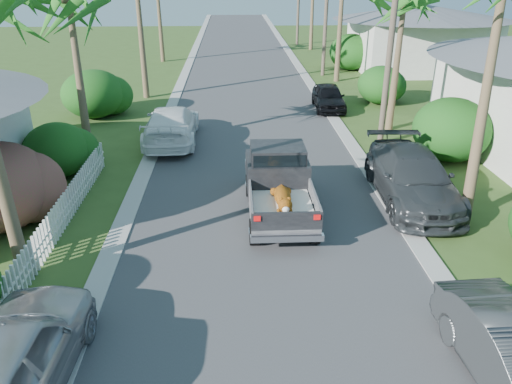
{
  "coord_description": "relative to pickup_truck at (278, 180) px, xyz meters",
  "views": [
    {
      "loc": [
        -0.88,
        -7.68,
        7.24
      ],
      "look_at": [
        -0.27,
        5.06,
        1.4
      ],
      "focal_mm": 35.0,
      "sensor_mm": 36.0,
      "label": 1
    }
  ],
  "objects": [
    {
      "name": "ground",
      "position": [
        -0.51,
        -6.81,
        -1.01
      ],
      "size": [
        120.0,
        120.0,
        0.0
      ],
      "primitive_type": "plane",
      "color": "#36501E",
      "rests_on": "ground"
    },
    {
      "name": "road",
      "position": [
        -0.51,
        18.19,
        -1.0
      ],
      "size": [
        8.0,
        100.0,
        0.02
      ],
      "primitive_type": "cube",
      "color": "#38383A",
      "rests_on": "ground"
    },
    {
      "name": "curb_left",
      "position": [
        -4.81,
        18.19,
        -0.98
      ],
      "size": [
        0.6,
        100.0,
        0.06
      ],
      "primitive_type": "cube",
      "color": "#A5A39E",
      "rests_on": "ground"
    },
    {
      "name": "curb_right",
      "position": [
        3.79,
        18.19,
        -0.98
      ],
      "size": [
        0.6,
        100.0,
        0.06
      ],
      "primitive_type": "cube",
      "color": "#A5A39E",
      "rests_on": "ground"
    },
    {
      "name": "pickup_truck",
      "position": [
        0.0,
        0.0,
        0.0
      ],
      "size": [
        1.98,
        5.12,
        2.06
      ],
      "color": "black",
      "rests_on": "ground"
    },
    {
      "name": "parked_car_rm",
      "position": [
        4.49,
        0.43,
        -0.19
      ],
      "size": [
        2.49,
        5.7,
        1.63
      ],
      "primitive_type": "imported",
      "rotation": [
        0.0,
        0.0,
        -0.04
      ],
      "color": "#333739",
      "rests_on": "ground"
    },
    {
      "name": "parked_car_rf",
      "position": [
        3.83,
        12.07,
        -0.35
      ],
      "size": [
        1.71,
        3.94,
        1.32
      ],
      "primitive_type": "imported",
      "rotation": [
        0.0,
        0.0,
        -0.04
      ],
      "color": "black",
      "rests_on": "ground"
    },
    {
      "name": "parked_car_ln",
      "position": [
        -5.44,
        -7.66,
        -0.16
      ],
      "size": [
        2.19,
        5.08,
        1.71
      ],
      "primitive_type": "imported",
      "rotation": [
        0.0,
        0.0,
        3.11
      ],
      "color": "#A3A6AA",
      "rests_on": "ground"
    },
    {
      "name": "parked_car_lf",
      "position": [
        -4.11,
        6.87,
        -0.22
      ],
      "size": [
        2.29,
        5.5,
        1.59
      ],
      "primitive_type": "imported",
      "rotation": [
        0.0,
        0.0,
        3.15
      ],
      "color": "white",
      "rests_on": "ground"
    },
    {
      "name": "shrub_l_c",
      "position": [
        -7.91,
        3.19,
        -0.01
      ],
      "size": [
        2.4,
        2.64,
        2.0
      ],
      "primitive_type": "ellipsoid",
      "color": "#1B4B15",
      "rests_on": "ground"
    },
    {
      "name": "shrub_l_d",
      "position": [
        -8.51,
        11.19,
        0.19
      ],
      "size": [
        3.2,
        3.52,
        2.4
      ],
      "primitive_type": "ellipsoid",
      "color": "#1B4B15",
      "rests_on": "ground"
    },
    {
      "name": "shrub_r_b",
      "position": [
        7.29,
        4.19,
        0.24
      ],
      "size": [
        3.0,
        3.3,
        2.5
      ],
      "primitive_type": "ellipsoid",
      "color": "#1B4B15",
      "rests_on": "ground"
    },
    {
      "name": "shrub_r_c",
      "position": [
        6.99,
        13.19,
        0.04
      ],
      "size": [
        2.6,
        2.86,
        2.1
      ],
      "primitive_type": "ellipsoid",
      "color": "#1B4B15",
      "rests_on": "ground"
    },
    {
      "name": "shrub_r_d",
      "position": [
        7.49,
        23.19,
        0.29
      ],
      "size": [
        3.2,
        3.52,
        2.6
      ],
      "primitive_type": "ellipsoid",
      "color": "#1B4B15",
      "rests_on": "ground"
    },
    {
      "name": "picket_fence",
      "position": [
        -6.51,
        -1.31,
        -0.51
      ],
      "size": [
        0.1,
        11.0,
        1.0
      ],
      "primitive_type": "cube",
      "color": "white",
      "rests_on": "ground"
    },
    {
      "name": "house_right_far",
      "position": [
        12.49,
        23.19,
        1.11
      ],
      "size": [
        9.0,
        8.0,
        4.6
      ],
      "color": "silver",
      "rests_on": "ground"
    },
    {
      "name": "utility_pole_b",
      "position": [
        5.09,
        6.19,
        3.59
      ],
      "size": [
        1.6,
        0.26,
        9.0
      ],
      "color": "brown",
      "rests_on": "ground"
    },
    {
      "name": "utility_pole_c",
      "position": [
        5.09,
        21.19,
        3.59
      ],
      "size": [
        1.6,
        0.26,
        9.0
      ],
      "color": "brown",
      "rests_on": "ground"
    }
  ]
}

